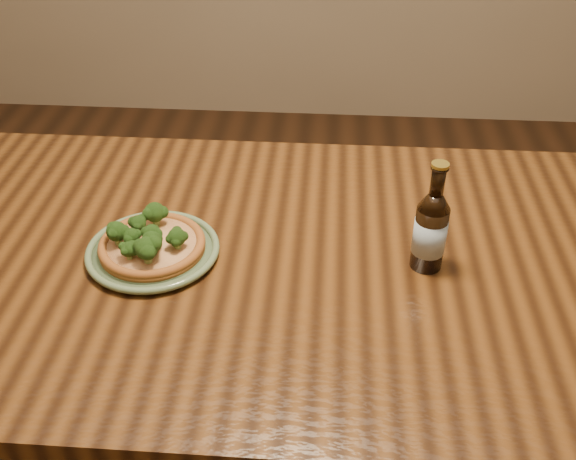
# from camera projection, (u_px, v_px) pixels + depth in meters

# --- Properties ---
(table) EXTENTS (1.60, 0.90, 0.75)m
(table) POSITION_uv_depth(u_px,v_px,m) (224.00, 290.00, 1.34)
(table) COLOR #4D2B10
(table) RESTS_ON ground
(plate) EXTENTS (0.25, 0.25, 0.02)m
(plate) POSITION_uv_depth(u_px,v_px,m) (153.00, 251.00, 1.28)
(plate) COLOR #5C724E
(plate) RESTS_ON table
(pizza) EXTENTS (0.20, 0.20, 0.07)m
(pizza) POSITION_uv_depth(u_px,v_px,m) (151.00, 243.00, 1.27)
(pizza) COLOR brown
(pizza) RESTS_ON plate
(beer_bottle) EXTENTS (0.06, 0.06, 0.22)m
(beer_bottle) POSITION_uv_depth(u_px,v_px,m) (430.00, 230.00, 1.21)
(beer_bottle) COLOR black
(beer_bottle) RESTS_ON table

